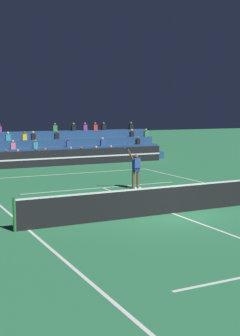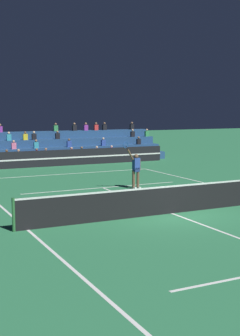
{
  "view_description": "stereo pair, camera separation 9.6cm",
  "coord_description": "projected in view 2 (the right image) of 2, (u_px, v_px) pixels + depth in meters",
  "views": [
    {
      "loc": [
        -9.41,
        -14.54,
        3.9
      ],
      "look_at": [
        0.41,
        5.26,
        1.1
      ],
      "focal_mm": 50.0,
      "sensor_mm": 36.0,
      "label": 1
    },
    {
      "loc": [
        -9.32,
        -14.59,
        3.9
      ],
      "look_at": [
        0.41,
        5.26,
        1.1
      ],
      "focal_mm": 50.0,
      "sensor_mm": 36.0,
      "label": 2
    }
  ],
  "objects": [
    {
      "name": "sponsor_banner_wall",
      "position": [
        45.0,
        159.0,
        31.7
      ],
      "size": [
        18.0,
        0.26,
        1.1
      ],
      "color": "black",
      "rests_on": "ground"
    },
    {
      "name": "court_lines",
      "position": [
        172.0,
        213.0,
        17.55
      ],
      "size": [
        11.1,
        23.9,
        0.01
      ],
      "color": "white",
      "rests_on": "ground"
    },
    {
      "name": "ground_plane",
      "position": [
        172.0,
        213.0,
        17.55
      ],
      "size": [
        120.0,
        120.0,
        0.0
      ],
      "primitive_type": "plane",
      "color": "#2D7A4C"
    },
    {
      "name": "bleacher_stand",
      "position": [
        32.0,
        151.0,
        34.49
      ],
      "size": [
        20.01,
        3.8,
        2.83
      ],
      "color": "navy",
      "rests_on": "ground"
    },
    {
      "name": "tennis_net",
      "position": [
        172.0,
        199.0,
        17.49
      ],
      "size": [
        12.0,
        0.1,
        1.1
      ],
      "color": "#2D6B38",
      "rests_on": "ground"
    },
    {
      "name": "tennis_player",
      "position": [
        136.0,
        169.0,
        22.86
      ],
      "size": [
        1.17,
        0.4,
        2.41
      ],
      "color": "brown",
      "rests_on": "ground"
    },
    {
      "name": "tennis_ball",
      "position": [
        123.0,
        202.0,
        19.57
      ],
      "size": [
        0.07,
        0.07,
        0.07
      ],
      "primitive_type": "sphere",
      "color": "#C6DB33",
      "rests_on": "ground"
    }
  ]
}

